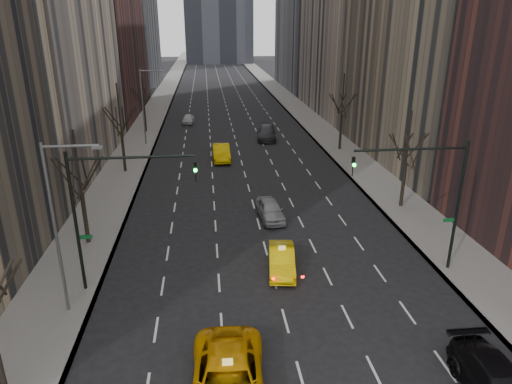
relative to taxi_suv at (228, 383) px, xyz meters
name	(u,v)px	position (x,y,z in m)	size (l,w,h in m)	color
sidewalk_left	(157,109)	(-9.08, 66.91, -0.82)	(4.50, 320.00, 0.15)	slate
sidewalk_right	(294,106)	(15.42, 66.91, -0.82)	(4.50, 320.00, 0.15)	slate
tree_lw_b	(82,193)	(-8.83, 14.91, 2.82)	(3.36, 3.50, 7.82)	black
tree_lw_c	(122,133)	(-8.83, 30.91, 3.14)	(3.36, 3.50, 8.74)	black
tree_lw_d	(144,106)	(-8.83, 48.91, 2.66)	(3.36, 3.50, 7.36)	black
tree_rw_b	(406,164)	(15.17, 18.91, 2.82)	(3.36, 3.50, 7.82)	black
tree_rw_c	(342,116)	(15.17, 36.91, 3.14)	(3.36, 3.50, 8.74)	black
traffic_mast_left	(105,199)	(-5.94, 8.91, 4.59)	(6.69, 0.39, 8.00)	black
traffic_mast_right	(433,187)	(12.27, 8.91, 4.59)	(6.69, 0.39, 8.00)	black
streetlight_near	(60,213)	(-7.67, 6.91, 4.72)	(2.83, 0.22, 9.00)	slate
streetlight_far	(145,99)	(-7.67, 41.91, 4.72)	(2.83, 0.22, 9.00)	slate
taxi_suv	(228,383)	(0.00, 0.00, 0.00)	(2.99, 6.48, 1.80)	#E29704
taxi_sedan	(282,260)	(3.78, 9.91, -0.18)	(1.52, 4.36, 1.44)	yellow
silver_sedan_ahead	(270,210)	(4.17, 17.79, -0.16)	(1.75, 4.35, 1.48)	#999BA0
far_taxi	(221,152)	(1.03, 34.28, -0.05)	(1.80, 5.16, 1.70)	#ECBF04
far_suv_grey	(267,133)	(7.23, 43.20, -0.05)	(2.38, 5.85, 1.70)	#313137
far_car_white	(188,119)	(-3.20, 54.05, -0.23)	(1.59, 3.94, 1.34)	silver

